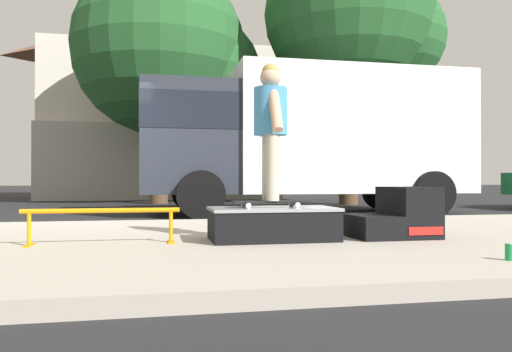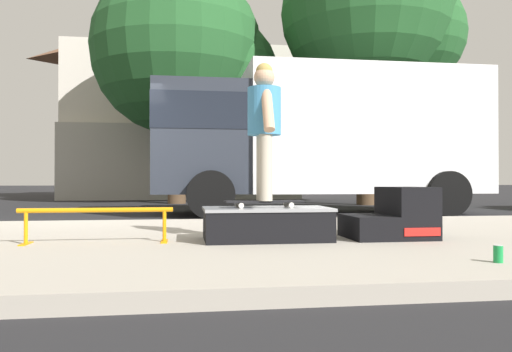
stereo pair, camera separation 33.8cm
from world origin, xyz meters
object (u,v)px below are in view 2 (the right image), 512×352
Objects in this scene: skate_box at (266,222)px; soda_can at (498,254)px; street_tree_main at (375,18)px; kicker_ramp at (394,217)px; grind_rail at (97,217)px; street_tree_neighbour at (187,56)px; box_truck at (316,135)px; skater_kid at (264,120)px; skateboard at (264,202)px.

skate_box reaches higher than soda_can.
skate_box is 11.61m from street_tree_main.
grind_rail is at bearing 179.97° from kicker_ramp.
street_tree_main is at bearing -16.86° from street_tree_neighbour.
street_tree_main reaches higher than box_truck.
kicker_ramp is 0.12× the size of box_truck.
box_truck reaches higher than skater_kid.
skate_box is at bearing -117.70° from street_tree_main.
skater_kid is (-0.02, -0.01, 1.02)m from skate_box.
skateboard is at bearing 132.57° from soda_can.
skateboard is at bearing -158.12° from skate_box.
grind_rail is 1.60m from skateboard.
skateboard is (-1.36, -0.01, 0.16)m from kicker_ramp.
skateboard is 0.10× the size of street_tree_main.
grind_rail is at bearing -125.07° from street_tree_main.
box_truck reaches higher than skateboard.
soda_can is (1.44, -1.57, -1.13)m from skater_kid.
grind_rail is at bearing 179.62° from skateboard.
skate_box is 2.12m from soda_can.
street_tree_main is (3.48, 9.17, 5.21)m from kicker_ramp.
skate_box is 1.57× the size of skateboard.
street_tree_neighbour is at bearing 117.05° from box_truck.
kicker_ramp is at bearing -0.02° from skate_box.
soda_can is 7.30m from box_truck.
kicker_ramp is at bearing 0.39° from skater_kid.
box_truck is (2.04, 5.55, 1.20)m from skateboard.
skater_kid is at bearing -0.38° from grind_rail.
kicker_ramp is 1.37m from skateboard.
skater_kid reaches higher than skateboard.
kicker_ramp is 1.67m from skater_kid.
street_tree_neighbour is (-0.69, 10.84, 4.32)m from skate_box.
kicker_ramp reaches higher than soda_can.
street_tree_main is (4.81, 9.17, 5.25)m from skate_box.
street_tree_neighbour is at bearing 99.64° from soda_can.
skateboard reaches higher than skate_box.
street_tree_main reaches higher than skater_kid.
skater_kid reaches higher than grind_rail.
skater_kid is at bearing -179.61° from kicker_ramp.
grind_rail is at bearing 179.62° from skater_kid.
street_tree_main reaches higher than soda_can.
skater_kid is (0.00, -0.00, 0.81)m from skateboard.
skateboard is at bearing -110.17° from box_truck.
box_truck is (0.60, 7.12, 1.52)m from soda_can.
box_truck reaches higher than soda_can.
skate_box is at bearing 131.91° from soda_can.
skater_kid is at bearing -63.43° from skateboard.
kicker_ramp is at bearing -79.42° from street_tree_neighbour.
box_truck is at bearing 85.21° from soda_can.
street_tree_main reaches higher than skate_box.
soda_can is at bearing -48.09° from skate_box.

